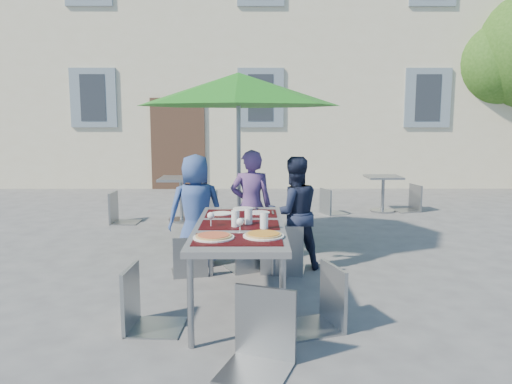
{
  "coord_description": "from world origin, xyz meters",
  "views": [
    {
      "loc": [
        -0.14,
        -4.64,
        1.69
      ],
      "look_at": [
        -0.13,
        0.65,
        0.92
      ],
      "focal_mm": 35.0,
      "sensor_mm": 36.0,
      "label": 1
    }
  ],
  "objects_px": {
    "bg_chair_l_0": "(119,189)",
    "bg_chair_l_1": "(330,186)",
    "cafe_table_0": "(181,192)",
    "child_0": "(196,210)",
    "chair_4": "(323,260)",
    "chair_0": "(189,232)",
    "cafe_table_1": "(383,189)",
    "child_2": "(294,213)",
    "patio_umbrella": "(238,91)",
    "child_1": "(251,206)",
    "chair_5": "(260,283)",
    "pizza_near_left": "(214,236)",
    "pizza_near_right": "(263,235)",
    "chair_1": "(248,226)",
    "chair_3": "(142,260)",
    "dining_table": "(240,231)",
    "chair_2": "(283,218)",
    "bg_chair_r_1": "(411,182)",
    "bg_chair_r_0": "(207,185)"
  },
  "relations": [
    {
      "from": "bg_chair_l_0",
      "to": "bg_chair_l_1",
      "type": "xyz_separation_m",
      "value": [
        3.58,
        0.76,
        -0.06
      ]
    },
    {
      "from": "cafe_table_0",
      "to": "bg_chair_l_0",
      "type": "xyz_separation_m",
      "value": [
        -1.0,
        -0.13,
        0.07
      ]
    },
    {
      "from": "child_0",
      "to": "chair_4",
      "type": "distance_m",
      "value": 2.17
    },
    {
      "from": "bg_chair_l_0",
      "to": "chair_0",
      "type": "bearing_deg",
      "value": -61.65
    },
    {
      "from": "cafe_table_1",
      "to": "child_2",
      "type": "bearing_deg",
      "value": -118.52
    },
    {
      "from": "cafe_table_0",
      "to": "bg_chair_l_1",
      "type": "height_order",
      "value": "bg_chair_l_1"
    },
    {
      "from": "cafe_table_0",
      "to": "patio_umbrella",
      "type": "bearing_deg",
      "value": -60.62
    },
    {
      "from": "child_1",
      "to": "cafe_table_0",
      "type": "xyz_separation_m",
      "value": [
        -1.18,
        2.39,
        -0.17
      ]
    },
    {
      "from": "chair_4",
      "to": "patio_umbrella",
      "type": "bearing_deg",
      "value": 106.82
    },
    {
      "from": "chair_0",
      "to": "cafe_table_0",
      "type": "distance_m",
      "value": 2.98
    },
    {
      "from": "chair_5",
      "to": "bg_chair_l_0",
      "type": "distance_m",
      "value": 5.34
    },
    {
      "from": "pizza_near_left",
      "to": "chair_0",
      "type": "height_order",
      "value": "chair_0"
    },
    {
      "from": "cafe_table_0",
      "to": "pizza_near_right",
      "type": "bearing_deg",
      "value": -73.19
    },
    {
      "from": "child_0",
      "to": "chair_1",
      "type": "relative_size",
      "value": 1.47
    },
    {
      "from": "chair_0",
      "to": "chair_3",
      "type": "relative_size",
      "value": 0.87
    },
    {
      "from": "patio_umbrella",
      "to": "chair_4",
      "type": "bearing_deg",
      "value": -73.18
    },
    {
      "from": "chair_3",
      "to": "bg_chair_l_0",
      "type": "relative_size",
      "value": 1.01
    },
    {
      "from": "dining_table",
      "to": "chair_3",
      "type": "height_order",
      "value": "chair_3"
    },
    {
      "from": "chair_4",
      "to": "patio_umbrella",
      "type": "xyz_separation_m",
      "value": [
        -0.75,
        2.5,
        1.48
      ]
    },
    {
      "from": "child_0",
      "to": "dining_table",
      "type": "bearing_deg",
      "value": 98.09
    },
    {
      "from": "pizza_near_left",
      "to": "chair_1",
      "type": "height_order",
      "value": "chair_1"
    },
    {
      "from": "dining_table",
      "to": "bg_chair_l_0",
      "type": "bearing_deg",
      "value": 119.53
    },
    {
      "from": "chair_0",
      "to": "bg_chair_l_0",
      "type": "height_order",
      "value": "bg_chair_l_0"
    },
    {
      "from": "chair_0",
      "to": "chair_5",
      "type": "bearing_deg",
      "value": -69.77
    },
    {
      "from": "chair_2",
      "to": "chair_1",
      "type": "bearing_deg",
      "value": 168.02
    },
    {
      "from": "child_0",
      "to": "bg_chair_l_1",
      "type": "xyz_separation_m",
      "value": [
        2.04,
        3.15,
        -0.14
      ]
    },
    {
      "from": "chair_3",
      "to": "bg_chair_r_1",
      "type": "height_order",
      "value": "chair_3"
    },
    {
      "from": "bg_chair_l_1",
      "to": "bg_chair_r_1",
      "type": "height_order",
      "value": "bg_chair_r_1"
    },
    {
      "from": "child_2",
      "to": "dining_table",
      "type": "bearing_deg",
      "value": 48.36
    },
    {
      "from": "chair_0",
      "to": "bg_chair_l_1",
      "type": "bearing_deg",
      "value": 59.95
    },
    {
      "from": "pizza_near_left",
      "to": "bg_chair_r_1",
      "type": "xyz_separation_m",
      "value": [
        3.23,
        5.27,
        -0.23
      ]
    },
    {
      "from": "child_2",
      "to": "chair_3",
      "type": "bearing_deg",
      "value": 35.95
    },
    {
      "from": "pizza_near_left",
      "to": "bg_chair_r_0",
      "type": "height_order",
      "value": "bg_chair_r_0"
    },
    {
      "from": "child_0",
      "to": "chair_0",
      "type": "bearing_deg",
      "value": 71.59
    },
    {
      "from": "chair_1",
      "to": "bg_chair_r_0",
      "type": "bearing_deg",
      "value": 103.94
    },
    {
      "from": "dining_table",
      "to": "child_1",
      "type": "distance_m",
      "value": 1.43
    },
    {
      "from": "bg_chair_l_1",
      "to": "cafe_table_1",
      "type": "bearing_deg",
      "value": 12.39
    },
    {
      "from": "child_0",
      "to": "cafe_table_1",
      "type": "height_order",
      "value": "child_0"
    },
    {
      "from": "chair_5",
      "to": "cafe_table_0",
      "type": "xyz_separation_m",
      "value": [
        -1.26,
        4.96,
        -0.1
      ]
    },
    {
      "from": "patio_umbrella",
      "to": "bg_chair_l_1",
      "type": "xyz_separation_m",
      "value": [
        1.56,
        2.44,
        -1.54
      ]
    },
    {
      "from": "pizza_near_left",
      "to": "patio_umbrella",
      "type": "distance_m",
      "value": 2.83
    },
    {
      "from": "bg_chair_l_0",
      "to": "child_1",
      "type": "bearing_deg",
      "value": -46.03
    },
    {
      "from": "child_0",
      "to": "bg_chair_r_1",
      "type": "bearing_deg",
      "value": -150.76
    },
    {
      "from": "chair_1",
      "to": "chair_5",
      "type": "xyz_separation_m",
      "value": [
        0.11,
        -2.19,
        0.08
      ]
    },
    {
      "from": "cafe_table_1",
      "to": "chair_1",
      "type": "bearing_deg",
      "value": -123.84
    },
    {
      "from": "pizza_near_right",
      "to": "patio_umbrella",
      "type": "bearing_deg",
      "value": 96.37
    },
    {
      "from": "chair_5",
      "to": "cafe_table_1",
      "type": "bearing_deg",
      "value": 68.24
    },
    {
      "from": "pizza_near_right",
      "to": "bg_chair_r_0",
      "type": "relative_size",
      "value": 0.34
    },
    {
      "from": "chair_0",
      "to": "chair_1",
      "type": "distance_m",
      "value": 0.66
    },
    {
      "from": "dining_table",
      "to": "bg_chair_l_1",
      "type": "height_order",
      "value": "bg_chair_l_1"
    }
  ]
}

